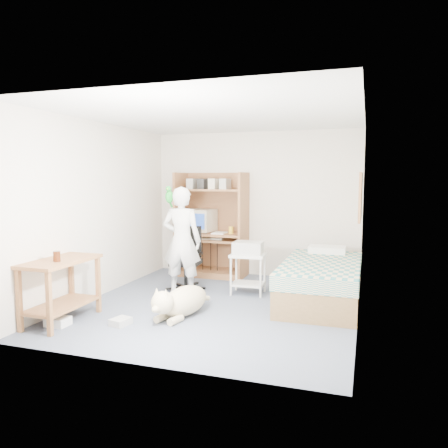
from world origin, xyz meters
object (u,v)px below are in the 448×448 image
object	(u,v)px
printer_cart	(248,267)
office_chair	(187,267)
bed	(322,281)
person	(182,241)
side_desk	(61,281)
dog	(182,301)
computer_hutch	(212,229)

from	to	relation	value
printer_cart	office_chair	bearing A→B (deg)	177.01
bed	person	world-z (taller)	person
person	office_chair	bearing A→B (deg)	-84.72
side_desk	office_chair	bearing A→B (deg)	67.26
side_desk	dog	distance (m)	1.45
computer_hutch	bed	bearing A→B (deg)	-29.29
side_desk	dog	size ratio (longest dim) A/B	0.85
side_desk	office_chair	size ratio (longest dim) A/B	1.05
bed	person	size ratio (longest dim) A/B	1.28
office_chair	dog	world-z (taller)	office_chair
computer_hutch	dog	world-z (taller)	computer_hutch
office_chair	dog	xyz separation A→B (m)	(0.47, -1.28, -0.15)
computer_hutch	printer_cart	size ratio (longest dim) A/B	3.02
bed	office_chair	size ratio (longest dim) A/B	2.12
bed	dog	distance (m)	1.98
side_desk	printer_cart	bearing A→B (deg)	47.02
bed	side_desk	bearing A→B (deg)	-147.50
computer_hutch	side_desk	xyz separation A→B (m)	(-0.85, -2.94, -0.33)
bed	side_desk	xyz separation A→B (m)	(-2.85, -1.82, 0.21)
side_desk	printer_cart	xyz separation A→B (m)	(1.78, 1.91, -0.10)
bed	side_desk	size ratio (longest dim) A/B	2.02
computer_hutch	person	world-z (taller)	computer_hutch
side_desk	dog	xyz separation A→B (m)	(1.27, 0.63, -0.30)
person	printer_cart	size ratio (longest dim) A/B	2.65
bed	printer_cart	distance (m)	1.08
office_chair	printer_cart	xyz separation A→B (m)	(0.98, 0.00, 0.06)
person	dog	xyz separation A→B (m)	(0.42, -0.98, -0.60)
dog	office_chair	bearing A→B (deg)	122.14
bed	person	xyz separation A→B (m)	(-2.00, -0.21, 0.50)
bed	dog	size ratio (longest dim) A/B	1.73
side_desk	printer_cart	world-z (taller)	side_desk
person	side_desk	bearing A→B (deg)	57.03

